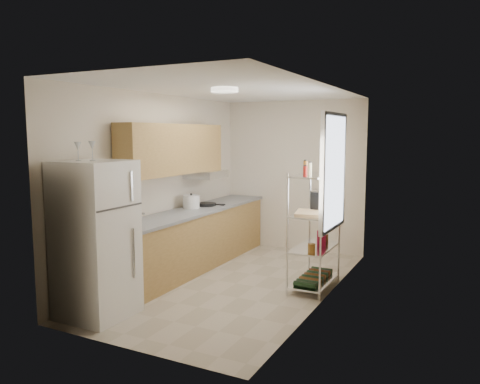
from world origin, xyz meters
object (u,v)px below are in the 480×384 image
object	(u,v)px
frying_pan_large	(206,204)
cutting_board	(311,213)
espresso_machine	(319,200)
rice_cooker	(191,202)
refrigerator	(96,239)

from	to	relation	value
frying_pan_large	cutting_board	world-z (taller)	cutting_board
cutting_board	espresso_machine	bearing A→B (deg)	88.05
espresso_machine	rice_cooker	bearing A→B (deg)	177.05
frying_pan_large	espresso_machine	distance (m)	1.97
refrigerator	cutting_board	xyz separation A→B (m)	(1.86, 1.87, 0.16)
refrigerator	espresso_machine	size ratio (longest dim) A/B	6.16
rice_cooker	cutting_board	xyz separation A→B (m)	(2.00, -0.29, 0.03)
cutting_board	espresso_machine	distance (m)	0.31
rice_cooker	frying_pan_large	size ratio (longest dim) A/B	0.93
frying_pan_large	espresso_machine	bearing A→B (deg)	-32.29
refrigerator	cutting_board	size ratio (longest dim) A/B	3.61
frying_pan_large	rice_cooker	bearing A→B (deg)	-127.19
espresso_machine	frying_pan_large	bearing A→B (deg)	167.80
refrigerator	espresso_machine	bearing A→B (deg)	49.12
frying_pan_large	refrigerator	bearing A→B (deg)	-111.68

